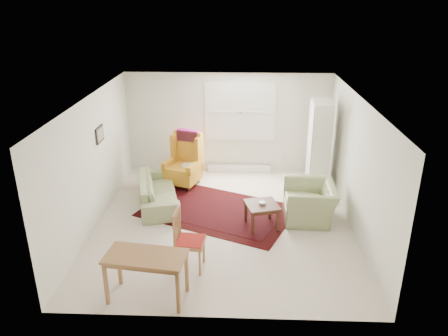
{
  "coord_description": "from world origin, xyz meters",
  "views": [
    {
      "loc": [
        0.32,
        -7.67,
        4.28
      ],
      "look_at": [
        0.0,
        0.3,
        1.05
      ],
      "focal_mm": 35.0,
      "sensor_mm": 36.0,
      "label": 1
    }
  ],
  "objects_px": {
    "armchair": "(310,198)",
    "desk": "(147,277)",
    "coffee_table": "(262,215)",
    "wingback_chair": "(183,160)",
    "desk_chair": "(190,240)",
    "sofa": "(158,186)",
    "stool": "(190,175)",
    "cabinet": "(319,146)"
  },
  "relations": [
    {
      "from": "wingback_chair",
      "to": "cabinet",
      "type": "xyz_separation_m",
      "value": [
        3.13,
        -0.05,
        0.4
      ]
    },
    {
      "from": "armchair",
      "to": "cabinet",
      "type": "relative_size",
      "value": 0.54
    },
    {
      "from": "coffee_table",
      "to": "desk",
      "type": "xyz_separation_m",
      "value": [
        -1.78,
        -2.22,
        0.13
      ]
    },
    {
      "from": "sofa",
      "to": "stool",
      "type": "bearing_deg",
      "value": -45.11
    },
    {
      "from": "sofa",
      "to": "stool",
      "type": "height_order",
      "value": "sofa"
    },
    {
      "from": "coffee_table",
      "to": "stool",
      "type": "height_order",
      "value": "stool"
    },
    {
      "from": "wingback_chair",
      "to": "coffee_table",
      "type": "distance_m",
      "value": 2.64
    },
    {
      "from": "coffee_table",
      "to": "desk_chair",
      "type": "bearing_deg",
      "value": -130.38
    },
    {
      "from": "stool",
      "to": "desk",
      "type": "xyz_separation_m",
      "value": [
        -0.17,
        -4.15,
        0.11
      ]
    },
    {
      "from": "sofa",
      "to": "cabinet",
      "type": "bearing_deg",
      "value": -89.6
    },
    {
      "from": "stool",
      "to": "desk",
      "type": "height_order",
      "value": "desk"
    },
    {
      "from": "sofa",
      "to": "desk_chair",
      "type": "height_order",
      "value": "desk_chair"
    },
    {
      "from": "stool",
      "to": "cabinet",
      "type": "height_order",
      "value": "cabinet"
    },
    {
      "from": "armchair",
      "to": "stool",
      "type": "distance_m",
      "value": 3.02
    },
    {
      "from": "desk_chair",
      "to": "wingback_chair",
      "type": "bearing_deg",
      "value": 14.18
    },
    {
      "from": "armchair",
      "to": "wingback_chair",
      "type": "bearing_deg",
      "value": -117.78
    },
    {
      "from": "coffee_table",
      "to": "stool",
      "type": "distance_m",
      "value": 2.51
    },
    {
      "from": "desk",
      "to": "desk_chair",
      "type": "distance_m",
      "value": 0.97
    },
    {
      "from": "wingback_chair",
      "to": "cabinet",
      "type": "bearing_deg",
      "value": 19.05
    },
    {
      "from": "coffee_table",
      "to": "stool",
      "type": "xyz_separation_m",
      "value": [
        -1.62,
        1.92,
        0.01
      ]
    },
    {
      "from": "armchair",
      "to": "desk",
      "type": "relative_size",
      "value": 0.96
    },
    {
      "from": "coffee_table",
      "to": "cabinet",
      "type": "xyz_separation_m",
      "value": [
        1.35,
        1.86,
        0.79
      ]
    },
    {
      "from": "stool",
      "to": "cabinet",
      "type": "xyz_separation_m",
      "value": [
        2.96,
        -0.06,
        0.78
      ]
    },
    {
      "from": "desk_chair",
      "to": "desk",
      "type": "bearing_deg",
      "value": 149.41
    },
    {
      "from": "coffee_table",
      "to": "desk",
      "type": "distance_m",
      "value": 2.85
    },
    {
      "from": "sofa",
      "to": "stool",
      "type": "xyz_separation_m",
      "value": [
        0.59,
        0.98,
        -0.14
      ]
    },
    {
      "from": "armchair",
      "to": "cabinet",
      "type": "bearing_deg",
      "value": 167.11
    },
    {
      "from": "sofa",
      "to": "wingback_chair",
      "type": "xyz_separation_m",
      "value": [
        0.42,
        0.97,
        0.24
      ]
    },
    {
      "from": "desk_chair",
      "to": "stool",
      "type": "bearing_deg",
      "value": 11.42
    },
    {
      "from": "wingback_chair",
      "to": "stool",
      "type": "bearing_deg",
      "value": 22.52
    },
    {
      "from": "cabinet",
      "to": "desk",
      "type": "bearing_deg",
      "value": -124.95
    },
    {
      "from": "sofa",
      "to": "desk",
      "type": "xyz_separation_m",
      "value": [
        0.42,
        -3.17,
        -0.03
      ]
    },
    {
      "from": "armchair",
      "to": "stool",
      "type": "relative_size",
      "value": 2.18
    },
    {
      "from": "sofa",
      "to": "armchair",
      "type": "bearing_deg",
      "value": -114.21
    },
    {
      "from": "wingback_chair",
      "to": "coffee_table",
      "type": "xyz_separation_m",
      "value": [
        1.78,
        -1.91,
        -0.39
      ]
    },
    {
      "from": "stool",
      "to": "armchair",
      "type": "bearing_deg",
      "value": -30.84
    },
    {
      "from": "desk_chair",
      "to": "coffee_table",
      "type": "bearing_deg",
      "value": -35.53
    },
    {
      "from": "coffee_table",
      "to": "desk",
      "type": "relative_size",
      "value": 0.51
    },
    {
      "from": "sofa",
      "to": "desk_chair",
      "type": "xyz_separation_m",
      "value": [
        0.97,
        -2.39,
        0.13
      ]
    },
    {
      "from": "armchair",
      "to": "coffee_table",
      "type": "xyz_separation_m",
      "value": [
        -0.97,
        -0.38,
        -0.19
      ]
    },
    {
      "from": "cabinet",
      "to": "desk",
      "type": "height_order",
      "value": "cabinet"
    },
    {
      "from": "desk",
      "to": "stool",
      "type": "bearing_deg",
      "value": 87.68
    }
  ]
}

